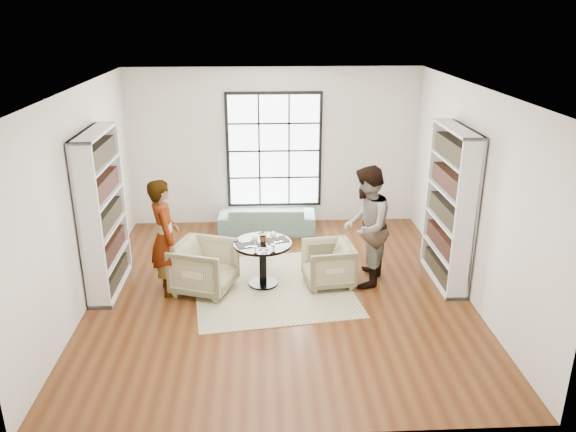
{
  "coord_description": "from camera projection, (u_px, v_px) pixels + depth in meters",
  "views": [
    {
      "loc": [
        -0.25,
        -7.47,
        3.99
      ],
      "look_at": [
        0.14,
        0.4,
        1.07
      ],
      "focal_mm": 35.0,
      "sensor_mm": 36.0,
      "label": 1
    }
  ],
  "objects": [
    {
      "name": "pedestal_table",
      "position": [
        263.0,
        254.0,
        8.45
      ],
      "size": [
        0.88,
        0.88,
        0.7
      ],
      "rotation": [
        0.0,
        0.0,
        0.29
      ],
      "color": "black",
      "rests_on": "ground"
    },
    {
      "name": "ground",
      "position": [
        280.0,
        292.0,
        8.4
      ],
      "size": [
        6.0,
        6.0,
        0.0
      ],
      "primitive_type": "plane",
      "color": "#563014"
    },
    {
      "name": "person_right",
      "position": [
        366.0,
        227.0,
        8.36
      ],
      "size": [
        0.97,
        1.09,
        1.86
      ],
      "primitive_type": "imported",
      "rotation": [
        0.0,
        0.0,
        -1.92
      ],
      "color": "gray",
      "rests_on": "ground"
    },
    {
      "name": "person_left",
      "position": [
        165.0,
        237.0,
        8.13
      ],
      "size": [
        0.59,
        0.73,
        1.75
      ],
      "primitive_type": "imported",
      "rotation": [
        0.0,
        0.0,
        1.87
      ],
      "color": "gray",
      "rests_on": "ground"
    },
    {
      "name": "armchair_left",
      "position": [
        205.0,
        267.0,
        8.33
      ],
      "size": [
        1.06,
        1.04,
        0.77
      ],
      "primitive_type": "imported",
      "rotation": [
        0.0,
        0.0,
        1.24
      ],
      "color": "tan",
      "rests_on": "ground"
    },
    {
      "name": "rug",
      "position": [
        273.0,
        286.0,
        8.56
      ],
      "size": [
        2.62,
        2.62,
        0.01
      ],
      "primitive_type": "cube",
      "rotation": [
        0.0,
        0.0,
        0.14
      ],
      "color": "#BFAE8F",
      "rests_on": "ground"
    },
    {
      "name": "cutlery_left",
      "position": [
        248.0,
        244.0,
        8.31
      ],
      "size": [
        0.2,
        0.25,
        0.01
      ],
      "primitive_type": null,
      "rotation": [
        0.0,
        0.0,
        0.29
      ],
      "color": "silver",
      "rests_on": "placemat_left"
    },
    {
      "name": "wine_glass_left",
      "position": [
        255.0,
        238.0,
        8.18
      ],
      "size": [
        0.09,
        0.09,
        0.19
      ],
      "color": "silver",
      "rests_on": "pedestal_table"
    },
    {
      "name": "room_shell",
      "position": [
        278.0,
        201.0,
        8.47
      ],
      "size": [
        6.0,
        6.01,
        6.0
      ],
      "color": "silver",
      "rests_on": "ground"
    },
    {
      "name": "placemat_left",
      "position": [
        248.0,
        244.0,
        8.31
      ],
      "size": [
        0.4,
        0.35,
        0.01
      ],
      "primitive_type": "cube",
      "rotation": [
        0.0,
        0.0,
        0.29
      ],
      "color": "black",
      "rests_on": "pedestal_table"
    },
    {
      "name": "placemat_right",
      "position": [
        276.0,
        240.0,
        8.48
      ],
      "size": [
        0.4,
        0.35,
        0.01
      ],
      "primitive_type": "cube",
      "rotation": [
        0.0,
        0.0,
        0.29
      ],
      "color": "black",
      "rests_on": "pedestal_table"
    },
    {
      "name": "wine_glass_right",
      "position": [
        273.0,
        235.0,
        8.25
      ],
      "size": [
        0.1,
        0.1,
        0.22
      ],
      "color": "silver",
      "rests_on": "pedestal_table"
    },
    {
      "name": "sofa",
      "position": [
        267.0,
        218.0,
        10.59
      ],
      "size": [
        1.83,
        0.77,
        0.53
      ],
      "primitive_type": "imported",
      "rotation": [
        0.0,
        0.0,
        3.1
      ],
      "color": "gray",
      "rests_on": "ground"
    },
    {
      "name": "flower_centerpiece",
      "position": [
        263.0,
        235.0,
        8.41
      ],
      "size": [
        0.19,
        0.17,
        0.19
      ],
      "primitive_type": "imported",
      "rotation": [
        0.0,
        0.0,
        -0.18
      ],
      "color": "gray",
      "rests_on": "pedestal_table"
    },
    {
      "name": "cutlery_right",
      "position": [
        276.0,
        239.0,
        8.47
      ],
      "size": [
        0.2,
        0.25,
        0.01
      ],
      "primitive_type": null,
      "rotation": [
        0.0,
        0.0,
        0.29
      ],
      "color": "silver",
      "rests_on": "placemat_right"
    },
    {
      "name": "armchair_right",
      "position": [
        328.0,
        264.0,
        8.54
      ],
      "size": [
        0.81,
        0.8,
        0.67
      ],
      "primitive_type": "imported",
      "rotation": [
        0.0,
        0.0,
        -1.45
      ],
      "color": "#B6B382",
      "rests_on": "ground"
    }
  ]
}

